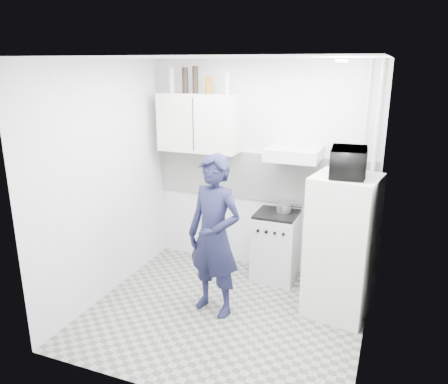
% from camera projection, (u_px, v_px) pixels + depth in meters
% --- Properties ---
extents(floor, '(2.80, 2.80, 0.00)m').
position_uv_depth(floor, '(224.00, 313.00, 4.63)').
color(floor, gray).
rests_on(floor, ground).
extents(ceiling, '(2.80, 2.80, 0.00)m').
position_uv_depth(ceiling, '(224.00, 57.00, 3.89)').
color(ceiling, white).
rests_on(ceiling, wall_back).
extents(wall_back, '(2.80, 0.00, 2.80)m').
position_uv_depth(wall_back, '(261.00, 169.00, 5.37)').
color(wall_back, silver).
rests_on(wall_back, floor).
extents(wall_left, '(0.00, 2.60, 2.60)m').
position_uv_depth(wall_left, '(105.00, 183.00, 4.75)').
color(wall_left, silver).
rests_on(wall_left, floor).
extents(wall_right, '(0.00, 2.60, 2.60)m').
position_uv_depth(wall_right, '(375.00, 214.00, 3.76)').
color(wall_right, silver).
rests_on(wall_right, floor).
extents(person, '(0.70, 0.54, 1.70)m').
position_uv_depth(person, '(214.00, 236.00, 4.46)').
color(person, '#161833').
rests_on(person, floor).
extents(stove, '(0.51, 0.51, 0.81)m').
position_uv_depth(stove, '(276.00, 247.00, 5.31)').
color(stove, silver).
rests_on(stove, floor).
extents(fridge, '(0.71, 0.71, 1.49)m').
position_uv_depth(fridge, '(341.00, 246.00, 4.47)').
color(fridge, silver).
rests_on(fridge, floor).
extents(stove_top, '(0.49, 0.49, 0.03)m').
position_uv_depth(stove_top, '(277.00, 214.00, 5.19)').
color(stove_top, black).
rests_on(stove_top, stove).
extents(saucepan, '(0.17, 0.17, 0.10)m').
position_uv_depth(saucepan, '(284.00, 208.00, 5.21)').
color(saucepan, silver).
rests_on(saucepan, stove_top).
extents(microwave, '(0.52, 0.37, 0.27)m').
position_uv_depth(microwave, '(348.00, 162.00, 4.22)').
color(microwave, black).
rests_on(microwave, fridge).
extents(bottle_a, '(0.07, 0.07, 0.30)m').
position_uv_depth(bottle_a, '(172.00, 80.00, 5.31)').
color(bottle_a, '#B2B7BC').
rests_on(bottle_a, upper_cabinet).
extents(bottle_c, '(0.07, 0.07, 0.30)m').
position_uv_depth(bottle_c, '(185.00, 80.00, 5.25)').
color(bottle_c, black).
rests_on(bottle_c, upper_cabinet).
extents(bottle_d, '(0.07, 0.07, 0.32)m').
position_uv_depth(bottle_d, '(195.00, 80.00, 5.20)').
color(bottle_d, black).
rests_on(bottle_d, upper_cabinet).
extents(canister_a, '(0.08, 0.08, 0.19)m').
position_uv_depth(canister_a, '(209.00, 85.00, 5.15)').
color(canister_a, brown).
rests_on(canister_a, upper_cabinet).
extents(bottle_e, '(0.06, 0.06, 0.25)m').
position_uv_depth(bottle_e, '(227.00, 83.00, 5.06)').
color(bottle_e, '#B2B7BC').
rests_on(bottle_e, upper_cabinet).
extents(upper_cabinet, '(1.00, 0.35, 0.70)m').
position_uv_depth(upper_cabinet, '(199.00, 123.00, 5.33)').
color(upper_cabinet, silver).
rests_on(upper_cabinet, wall_back).
extents(range_hood, '(0.60, 0.50, 0.14)m').
position_uv_depth(range_hood, '(294.00, 154.00, 4.91)').
color(range_hood, silver).
rests_on(range_hood, wall_back).
extents(backsplash, '(2.74, 0.03, 0.60)m').
position_uv_depth(backsplash, '(261.00, 177.00, 5.39)').
color(backsplash, white).
rests_on(backsplash, wall_back).
extents(pipe_a, '(0.05, 0.05, 2.60)m').
position_uv_depth(pipe_a, '(371.00, 180.00, 4.84)').
color(pipe_a, silver).
rests_on(pipe_a, floor).
extents(pipe_b, '(0.04, 0.04, 2.60)m').
position_uv_depth(pipe_b, '(360.00, 179.00, 4.89)').
color(pipe_b, silver).
rests_on(pipe_b, floor).
extents(ceiling_spot_fixture, '(0.10, 0.10, 0.02)m').
position_uv_depth(ceiling_spot_fixture, '(341.00, 61.00, 3.72)').
color(ceiling_spot_fixture, white).
rests_on(ceiling_spot_fixture, ceiling).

